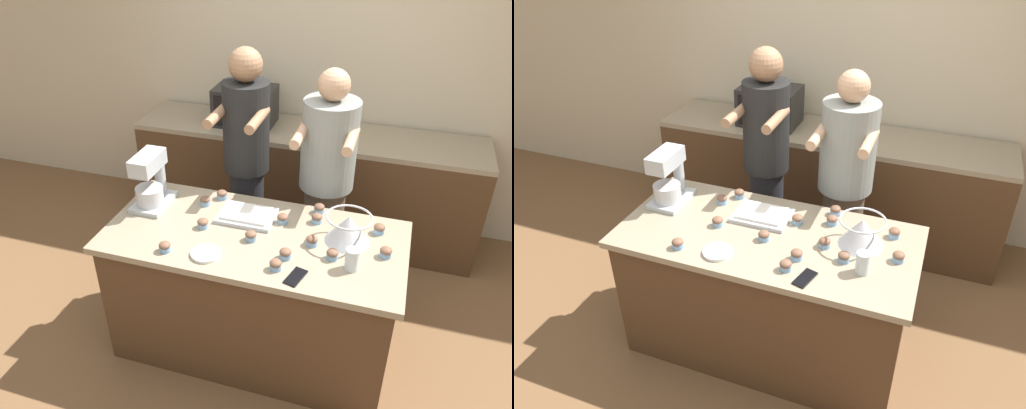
{
  "view_description": "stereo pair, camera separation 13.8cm",
  "coord_description": "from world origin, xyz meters",
  "views": [
    {
      "loc": [
        0.71,
        -2.23,
        2.54
      ],
      "look_at": [
        0.0,
        0.04,
        1.06
      ],
      "focal_mm": 35.0,
      "sensor_mm": 36.0,
      "label": 1
    },
    {
      "loc": [
        0.84,
        -2.19,
        2.54
      ],
      "look_at": [
        0.0,
        0.04,
        1.06
      ],
      "focal_mm": 35.0,
      "sensor_mm": 36.0,
      "label": 2
    }
  ],
  "objects": [
    {
      "name": "baking_tray",
      "position": [
        -0.09,
        0.16,
        0.9
      ],
      "size": [
        0.34,
        0.25,
        0.04
      ],
      "color": "#BCBCC1",
      "rests_on": "island_counter"
    },
    {
      "name": "cupcake_3",
      "position": [
        -0.39,
        0.22,
        0.91
      ],
      "size": [
        0.07,
        0.07,
        0.06
      ],
      "color": "#759EC6",
      "rests_on": "island_counter"
    },
    {
      "name": "person_left",
      "position": [
        -0.27,
        0.67,
        0.94
      ],
      "size": [
        0.33,
        0.5,
        1.76
      ],
      "color": "#232328",
      "rests_on": "ground_plane"
    },
    {
      "name": "cupcake_1",
      "position": [
        0.68,
        0.23,
        0.91
      ],
      "size": [
        0.07,
        0.07,
        0.06
      ],
      "color": "#759EC6",
      "rests_on": "island_counter"
    },
    {
      "name": "cupcake_12",
      "position": [
        0.31,
        0.34,
        0.91
      ],
      "size": [
        0.07,
        0.07,
        0.06
      ],
      "color": "#759EC6",
      "rests_on": "island_counter"
    },
    {
      "name": "cupcake_7",
      "position": [
        0.34,
        -0.0,
        0.91
      ],
      "size": [
        0.07,
        0.07,
        0.06
      ],
      "color": "#759EC6",
      "rests_on": "island_counter"
    },
    {
      "name": "ground_plane",
      "position": [
        0.0,
        0.0,
        0.0
      ],
      "size": [
        16.0,
        16.0,
        0.0
      ],
      "primitive_type": "plane",
      "color": "brown"
    },
    {
      "name": "back_counter",
      "position": [
        0.0,
        1.43,
        0.47
      ],
      "size": [
        2.8,
        0.6,
        0.93
      ],
      "color": "#4C331E",
      "rests_on": "ground_plane"
    },
    {
      "name": "cell_phone",
      "position": [
        0.32,
        -0.3,
        0.89
      ],
      "size": [
        0.11,
        0.16,
        0.01
      ],
      "color": "black",
      "rests_on": "island_counter"
    },
    {
      "name": "cupcake_0",
      "position": [
        0.12,
        0.17,
        0.91
      ],
      "size": [
        0.07,
        0.07,
        0.06
      ],
      "color": "#759EC6",
      "rests_on": "island_counter"
    },
    {
      "name": "cupcake_10",
      "position": [
        0.74,
        0.02,
        0.91
      ],
      "size": [
        0.07,
        0.07,
        0.06
      ],
      "color": "#759EC6",
      "rests_on": "island_counter"
    },
    {
      "name": "cupcake_11",
      "position": [
        0.47,
        -0.09,
        0.91
      ],
      "size": [
        0.07,
        0.07,
        0.06
      ],
      "color": "#759EC6",
      "rests_on": "island_counter"
    },
    {
      "name": "cupcake_5",
      "position": [
        0.23,
        -0.16,
        0.91
      ],
      "size": [
        0.07,
        0.07,
        0.06
      ],
      "color": "#759EC6",
      "rests_on": "island_counter"
    },
    {
      "name": "cupcake_2",
      "position": [
        0.0,
        -0.06,
        0.91
      ],
      "size": [
        0.07,
        0.07,
        0.06
      ],
      "color": "#759EC6",
      "rests_on": "island_counter"
    },
    {
      "name": "cupcake_6",
      "position": [
        -0.31,
        -0.02,
        0.91
      ],
      "size": [
        0.07,
        0.07,
        0.06
      ],
      "color": "#759EC6",
      "rests_on": "island_counter"
    },
    {
      "name": "mixing_bowl",
      "position": [
        0.52,
        0.1,
        0.97
      ],
      "size": [
        0.26,
        0.26,
        0.17
      ],
      "color": "#BCBCC1",
      "rests_on": "island_counter"
    },
    {
      "name": "island_counter",
      "position": [
        0.0,
        0.0,
        0.44
      ],
      "size": [
        1.73,
        0.81,
        0.88
      ],
      "color": "#4C331E",
      "rests_on": "ground_plane"
    },
    {
      "name": "small_plate",
      "position": [
        -0.19,
        -0.26,
        0.89
      ],
      "size": [
        0.16,
        0.16,
        0.02
      ],
      "color": "white",
      "rests_on": "island_counter"
    },
    {
      "name": "microwave_oven",
      "position": [
        -0.53,
        1.43,
        1.09
      ],
      "size": [
        0.48,
        0.35,
        0.31
      ],
      "color": "black",
      "rests_on": "back_counter"
    },
    {
      "name": "cupcake_8",
      "position": [
        -0.42,
        -0.29,
        0.91
      ],
      "size": [
        0.07,
        0.07,
        0.06
      ],
      "color": "#759EC6",
      "rests_on": "island_counter"
    },
    {
      "name": "stand_mixer",
      "position": [
        -0.7,
        0.12,
        1.04
      ],
      "size": [
        0.2,
        0.3,
        0.35
      ],
      "color": "#B2B7BC",
      "rests_on": "island_counter"
    },
    {
      "name": "back_wall",
      "position": [
        0.0,
        1.78,
        1.35
      ],
      "size": [
        10.0,
        0.06,
        2.7
      ],
      "color": "beige",
      "rests_on": "ground_plane"
    },
    {
      "name": "cupcake_4",
      "position": [
        -0.32,
        0.32,
        0.91
      ],
      "size": [
        0.07,
        0.07,
        0.06
      ],
      "color": "#759EC6",
      "rests_on": "island_counter"
    },
    {
      "name": "cupcake_9",
      "position": [
        0.2,
        -0.26,
        0.91
      ],
      "size": [
        0.07,
        0.07,
        0.06
      ],
      "color": "#759EC6",
      "rests_on": "island_counter"
    },
    {
      "name": "drinking_glass",
      "position": [
        0.58,
        -0.14,
        0.94
      ],
      "size": [
        0.07,
        0.07,
        0.12
      ],
      "color": "silver",
      "rests_on": "island_counter"
    },
    {
      "name": "person_right",
      "position": [
        0.29,
        0.67,
        0.88
      ],
      "size": [
        0.37,
        0.52,
        1.68
      ],
      "color": "brown",
      "rests_on": "ground_plane"
    },
    {
      "name": "cupcake_13",
      "position": [
        0.32,
        0.23,
        0.91
      ],
      "size": [
        0.07,
        0.07,
        0.06
      ],
      "color": "#759EC6",
      "rests_on": "island_counter"
    }
  ]
}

